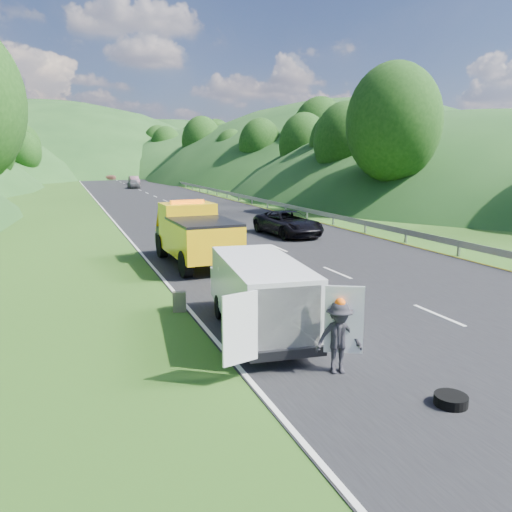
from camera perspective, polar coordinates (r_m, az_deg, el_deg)
name	(u,v)px	position (r m, az deg, el deg)	size (l,w,h in m)	color
ground	(319,308)	(16.06, 7.22, -5.93)	(320.00, 320.00, 0.00)	#38661E
road_surface	(165,201)	(54.65, -10.33, 6.23)	(14.00, 200.00, 0.02)	black
guardrail	(201,191)	(68.44, -6.34, 7.34)	(0.06, 140.00, 1.52)	gray
tree_line_right	(266,186)	(79.62, 1.17, 7.97)	(14.00, 140.00, 14.00)	#265218
hills_backdrop	(112,173)	(148.86, -16.17, 9.12)	(201.00, 288.60, 44.00)	#2D5B23
tow_truck	(195,234)	(22.17, -6.97, 2.48)	(2.59, 6.49, 2.76)	black
white_van	(260,292)	(13.45, 0.43, -4.13)	(3.17, 6.02, 2.05)	black
woman	(225,321)	(14.75, -3.60, -7.44)	(0.61, 0.45, 1.68)	white
child	(225,316)	(15.24, -3.56, -6.82)	(0.51, 0.40, 1.05)	tan
worker	(338,373)	(11.55, 9.31, -13.08)	(1.05, 0.60, 1.63)	black
suitcase	(179,302)	(15.68, -8.74, -5.18)	(0.40, 0.22, 0.64)	#5D5D46
spare_tire	(450,406)	(10.77, 21.33, -15.65)	(0.64, 0.64, 0.20)	black
passing_suv	(288,236)	(30.33, 3.66, 2.35)	(2.45, 5.31, 1.48)	black
dist_car_a	(134,188)	(76.57, -13.79, 7.51)	(1.58, 3.92, 1.34)	#47464B
dist_car_b	(134,184)	(87.78, -13.73, 7.97)	(1.43, 4.11, 1.35)	#6E495A
dist_car_c	(110,180)	(105.66, -16.33, 8.36)	(1.99, 4.91, 1.42)	brown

